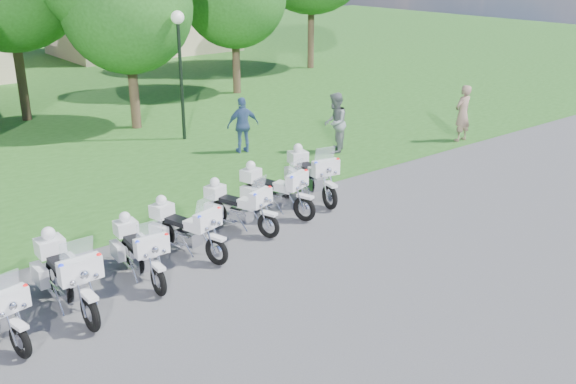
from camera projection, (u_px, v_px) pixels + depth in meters
ground at (310, 250)px, 14.15m from camera, size 100.00×100.00×0.00m
motorcycle_1 at (66, 274)px, 11.66m from camera, size 0.80×2.44×1.64m
motorcycle_2 at (139, 249)px, 12.79m from camera, size 0.79×2.16×1.45m
motorcycle_3 at (185, 227)px, 13.80m from camera, size 1.08×2.14×1.47m
motorcycle_4 at (237, 206)px, 15.03m from camera, size 1.12×2.05×1.43m
motorcycle_5 at (273, 189)px, 16.00m from camera, size 1.15×2.19×1.51m
motorcycle_6 at (311, 173)px, 17.03m from camera, size 1.05×2.34×1.58m
lamp_post at (179, 44)px, 21.47m from camera, size 0.44×0.44×4.39m
building_east at (144, 20)px, 41.88m from camera, size 11.44×7.28×4.10m
bystander_a at (463, 114)px, 22.07m from camera, size 0.73×0.49×1.95m
bystander_b at (335, 123)px, 20.80m from camera, size 1.21×1.18×1.96m
bystander_c at (243, 125)px, 20.82m from camera, size 1.15×0.71×1.82m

